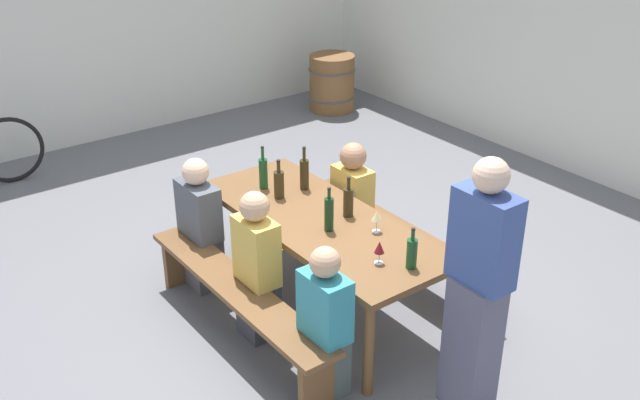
# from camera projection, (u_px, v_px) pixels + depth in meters

# --- Properties ---
(ground_plane) EXTENTS (24.00, 24.00, 0.00)m
(ground_plane) POSITION_uv_depth(u_px,v_px,m) (320.00, 304.00, 5.69)
(ground_plane) COLOR slate
(back_wall) EXTENTS (14.00, 0.20, 3.20)m
(back_wall) POSITION_uv_depth(u_px,v_px,m) (634.00, 29.00, 6.98)
(back_wall) COLOR silver
(back_wall) RESTS_ON ground
(side_wall) EXTENTS (0.20, 7.87, 3.20)m
(side_wall) POSITION_uv_depth(u_px,v_px,m) (81.00, 1.00, 8.12)
(side_wall) COLOR silver
(side_wall) RESTS_ON ground
(tasting_table) EXTENTS (2.14, 0.84, 0.75)m
(tasting_table) POSITION_uv_depth(u_px,v_px,m) (320.00, 227.00, 5.39)
(tasting_table) COLOR brown
(tasting_table) RESTS_ON ground
(bench_near) EXTENTS (2.04, 0.30, 0.45)m
(bench_near) POSITION_uv_depth(u_px,v_px,m) (238.00, 297.00, 5.15)
(bench_near) COLOR brown
(bench_near) RESTS_ON ground
(bench_far) EXTENTS (2.04, 0.30, 0.45)m
(bench_far) POSITION_uv_depth(u_px,v_px,m) (392.00, 236.00, 5.92)
(bench_far) COLOR brown
(bench_far) RESTS_ON ground
(wine_bottle_0) EXTENTS (0.07, 0.07, 0.35)m
(wine_bottle_0) POSITION_uv_depth(u_px,v_px,m) (263.00, 173.00, 5.76)
(wine_bottle_0) COLOR #194723
(wine_bottle_0) RESTS_ON tasting_table
(wine_bottle_1) EXTENTS (0.08, 0.08, 0.31)m
(wine_bottle_1) POSITION_uv_depth(u_px,v_px,m) (279.00, 184.00, 5.61)
(wine_bottle_1) COLOR #332814
(wine_bottle_1) RESTS_ON tasting_table
(wine_bottle_2) EXTENTS (0.08, 0.08, 0.31)m
(wine_bottle_2) POSITION_uv_depth(u_px,v_px,m) (348.00, 201.00, 5.34)
(wine_bottle_2) COLOR #332814
(wine_bottle_2) RESTS_ON tasting_table
(wine_bottle_3) EXTENTS (0.07, 0.07, 0.33)m
(wine_bottle_3) POSITION_uv_depth(u_px,v_px,m) (329.00, 214.00, 5.14)
(wine_bottle_3) COLOR #143319
(wine_bottle_3) RESTS_ON tasting_table
(wine_bottle_4) EXTENTS (0.07, 0.07, 0.35)m
(wine_bottle_4) POSITION_uv_depth(u_px,v_px,m) (304.00, 173.00, 5.75)
(wine_bottle_4) COLOR #332814
(wine_bottle_4) RESTS_ON tasting_table
(wine_bottle_5) EXTENTS (0.07, 0.07, 0.29)m
(wine_bottle_5) POSITION_uv_depth(u_px,v_px,m) (412.00, 253.00, 4.70)
(wine_bottle_5) COLOR #194723
(wine_bottle_5) RESTS_ON tasting_table
(wine_glass_0) EXTENTS (0.07, 0.07, 0.16)m
(wine_glass_0) POSITION_uv_depth(u_px,v_px,m) (379.00, 248.00, 4.75)
(wine_glass_0) COLOR silver
(wine_glass_0) RESTS_ON tasting_table
(wine_glass_1) EXTENTS (0.07, 0.07, 0.16)m
(wine_glass_1) POSITION_uv_depth(u_px,v_px,m) (377.00, 217.00, 5.13)
(wine_glass_1) COLOR silver
(wine_glass_1) RESTS_ON tasting_table
(seated_guest_near_0) EXTENTS (0.40, 0.24, 1.09)m
(seated_guest_near_0) POSITION_uv_depth(u_px,v_px,m) (200.00, 227.00, 5.73)
(seated_guest_near_0) COLOR #4F4A4E
(seated_guest_near_0) RESTS_ON ground
(seated_guest_near_1) EXTENTS (0.34, 0.24, 1.14)m
(seated_guest_near_1) POSITION_uv_depth(u_px,v_px,m) (257.00, 268.00, 5.12)
(seated_guest_near_1) COLOR #3A3B40
(seated_guest_near_1) RESTS_ON ground
(seated_guest_near_2) EXTENTS (0.34, 0.24, 1.08)m
(seated_guest_near_2) POSITION_uv_depth(u_px,v_px,m) (325.00, 327.00, 4.58)
(seated_guest_near_2) COLOR #4B5650
(seated_guest_near_2) RESTS_ON ground
(seated_guest_far_0) EXTENTS (0.33, 0.24, 1.09)m
(seated_guest_far_0) POSITION_uv_depth(u_px,v_px,m) (352.00, 207.00, 5.99)
(seated_guest_far_0) COLOR navy
(seated_guest_far_0) RESTS_ON ground
(standing_host) EXTENTS (0.39, 0.24, 1.70)m
(standing_host) POSITION_uv_depth(u_px,v_px,m) (478.00, 294.00, 4.34)
(standing_host) COLOR #56546B
(standing_host) RESTS_ON ground
(wine_barrel) EXTENTS (0.61, 0.61, 0.73)m
(wine_barrel) POSITION_uv_depth(u_px,v_px,m) (332.00, 83.00, 9.55)
(wine_barrel) COLOR brown
(wine_barrel) RESTS_ON ground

